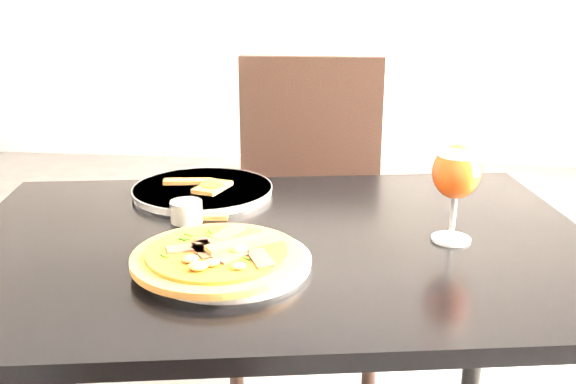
# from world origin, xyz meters

# --- Properties ---
(dining_table) EXTENTS (1.32, 0.99, 0.75)m
(dining_table) POSITION_xyz_m (0.14, -0.28, 0.66)
(dining_table) COLOR black
(dining_table) RESTS_ON ground
(chair_far) EXTENTS (0.47, 0.47, 1.00)m
(chair_far) POSITION_xyz_m (0.15, 0.41, 0.55)
(chair_far) COLOR black
(chair_far) RESTS_ON ground
(plate_main) EXTENTS (0.34, 0.34, 0.01)m
(plate_main) POSITION_xyz_m (0.07, -0.42, 0.76)
(plate_main) COLOR silver
(plate_main) RESTS_ON dining_table
(pizza) EXTENTS (0.29, 0.29, 0.03)m
(pizza) POSITION_xyz_m (0.05, -0.43, 0.77)
(pizza) COLOR olive
(pizza) RESTS_ON plate_main
(plate_second) EXTENTS (0.41, 0.41, 0.02)m
(plate_second) POSITION_xyz_m (-0.06, -0.04, 0.76)
(plate_second) COLOR silver
(plate_second) RESTS_ON dining_table
(crust_scraps) EXTENTS (0.16, 0.11, 0.01)m
(crust_scraps) POSITION_xyz_m (-0.06, -0.04, 0.77)
(crust_scraps) COLOR olive
(crust_scraps) RESTS_ON plate_second
(loose_crust) EXTENTS (0.11, 0.03, 0.01)m
(loose_crust) POSITION_xyz_m (-0.03, -0.19, 0.75)
(loose_crust) COLOR olive
(loose_crust) RESTS_ON dining_table
(sauce_cup) EXTENTS (0.06, 0.06, 0.04)m
(sauce_cup) POSITION_xyz_m (-0.06, -0.21, 0.77)
(sauce_cup) COLOR #B3B2A1
(sauce_cup) RESTS_ON dining_table
(beer_glass) EXTENTS (0.09, 0.09, 0.18)m
(beer_glass) POSITION_xyz_m (0.46, -0.26, 0.88)
(beer_glass) COLOR silver
(beer_glass) RESTS_ON dining_table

